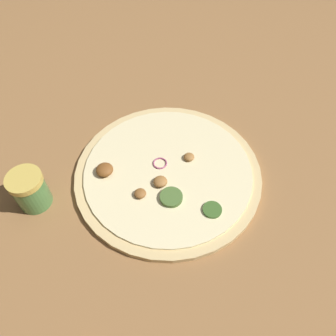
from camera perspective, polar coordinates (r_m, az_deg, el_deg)
name	(u,v)px	position (r m, az deg, el deg)	size (l,w,h in m)	color
ground_plane	(168,174)	(0.66, 0.00, -1.14)	(3.00, 3.00, 0.00)	olive
pizza	(167,173)	(0.65, -0.09, -0.80)	(0.37, 0.37, 0.03)	#D6B77A
spice_jar	(30,190)	(0.64, -22.90, -3.55)	(0.06, 0.06, 0.08)	#4C7F42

